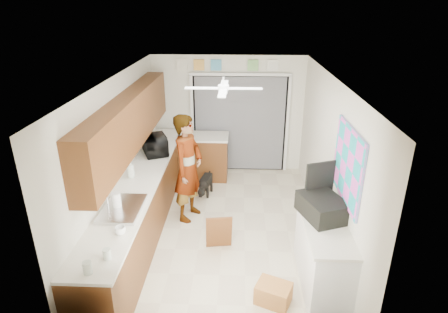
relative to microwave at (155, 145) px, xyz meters
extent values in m
plane|color=beige|center=(1.27, -1.00, -1.10)|extent=(5.00, 5.00, 0.00)
plane|color=white|center=(1.27, -1.00, 1.40)|extent=(5.00, 5.00, 0.00)
plane|color=silver|center=(1.27, 1.50, 0.15)|extent=(3.20, 0.00, 3.20)
plane|color=silver|center=(1.27, -3.50, 0.15)|extent=(3.20, 0.00, 3.20)
plane|color=silver|center=(-0.33, -1.00, 0.15)|extent=(0.00, 5.00, 5.00)
plane|color=silver|center=(2.87, -1.00, 0.15)|extent=(0.00, 5.00, 5.00)
cube|color=brown|center=(-0.03, -1.00, -0.65)|extent=(0.60, 4.80, 0.90)
cube|color=white|center=(-0.02, -1.00, -0.18)|extent=(0.62, 4.80, 0.04)
cube|color=brown|center=(-0.17, -0.80, 0.70)|extent=(0.32, 4.00, 0.80)
cube|color=silver|center=(-0.02, -2.00, -0.15)|extent=(0.50, 0.76, 0.06)
cylinder|color=silver|center=(-0.21, -2.00, -0.05)|extent=(0.03, 0.03, 0.22)
cube|color=brown|center=(0.77, 1.00, -0.65)|extent=(1.00, 0.60, 0.90)
cube|color=white|center=(0.77, 1.00, -0.18)|extent=(1.04, 0.64, 0.04)
cube|color=black|center=(1.52, 1.47, -0.05)|extent=(2.00, 0.06, 2.10)
cube|color=gray|center=(1.52, 1.43, -0.05)|extent=(1.90, 0.03, 2.05)
cube|color=white|center=(0.50, 1.44, -0.05)|extent=(0.06, 0.04, 2.10)
cube|color=white|center=(2.54, 1.44, -0.05)|extent=(0.06, 0.04, 2.10)
cube|color=white|center=(1.52, 1.44, 1.02)|extent=(2.10, 0.04, 0.06)
cube|color=gold|center=(0.67, 1.47, 1.20)|extent=(0.22, 0.02, 0.22)
cube|color=#4DA2CE|center=(1.02, 1.47, 1.20)|extent=(0.22, 0.02, 0.22)
cube|color=#7EBD6C|center=(1.77, 1.47, 1.20)|extent=(0.22, 0.02, 0.22)
cube|color=white|center=(2.17, 1.47, 1.20)|extent=(0.22, 0.02, 0.22)
cube|color=silver|center=(0.32, 1.47, 1.20)|extent=(0.22, 0.02, 0.26)
cube|color=white|center=(2.62, -2.20, -0.65)|extent=(0.50, 1.40, 0.90)
cube|color=white|center=(2.61, -2.20, -0.18)|extent=(0.54, 1.44, 0.04)
cube|color=#F259DA|center=(2.85, -2.00, 0.55)|extent=(0.03, 1.15, 0.95)
cube|color=white|center=(1.27, -0.80, 1.22)|extent=(1.14, 1.14, 0.24)
imported|color=black|center=(0.00, 0.00, 0.00)|extent=(0.59, 0.69, 0.32)
imported|color=silver|center=(-0.17, -1.01, -0.01)|extent=(0.13, 0.13, 0.30)
imported|color=white|center=(0.12, -2.55, -0.11)|extent=(0.17, 0.17, 0.10)
cylinder|color=silver|center=(0.11, -3.01, -0.10)|extent=(0.11, 0.11, 0.12)
cylinder|color=silver|center=(-0.01, -3.25, -0.09)|extent=(0.09, 0.09, 0.14)
cylinder|color=white|center=(-0.09, -1.98, -0.04)|extent=(0.14, 0.14, 0.24)
cube|color=black|center=(2.59, -2.04, -0.03)|extent=(0.65, 0.74, 0.27)
cube|color=yellow|center=(2.59, -2.04, -0.14)|extent=(0.62, 0.70, 0.02)
cube|color=black|center=(2.59, -1.75, 0.22)|extent=(0.40, 0.18, 0.50)
cube|color=#AC6B36|center=(1.97, -2.58, -0.97)|extent=(0.51, 0.45, 0.26)
cube|color=brown|center=(1.23, -1.51, -0.81)|extent=(0.41, 0.20, 0.58)
imported|color=white|center=(0.67, -0.60, -0.17)|extent=(0.66, 0.79, 1.86)
cube|color=black|center=(0.88, 0.22, -0.89)|extent=(0.34, 0.58, 0.43)
camera|label=1|loc=(1.51, -6.25, 2.41)|focal=30.00mm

